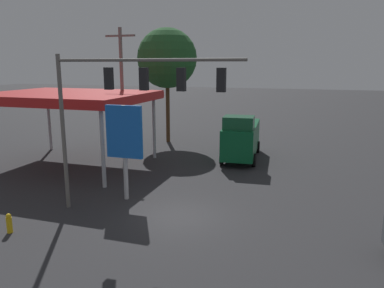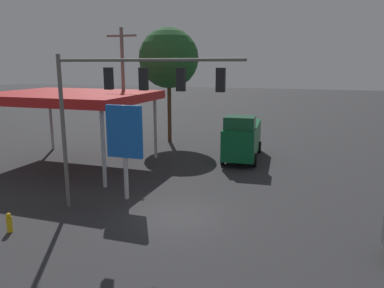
# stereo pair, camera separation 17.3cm
# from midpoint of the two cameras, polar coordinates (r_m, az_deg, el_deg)

# --- Properties ---
(ground_plane) EXTENTS (200.00, 200.00, 0.00)m
(ground_plane) POSITION_cam_midpoint_polar(r_m,az_deg,el_deg) (18.37, -1.74, -10.96)
(ground_plane) COLOR #2D2D30
(traffic_signal_assembly) EXTENTS (9.11, 0.43, 7.66)m
(traffic_signal_assembly) POSITION_cam_midpoint_polar(r_m,az_deg,el_deg) (17.37, -9.62, 7.55)
(traffic_signal_assembly) COLOR slate
(traffic_signal_assembly) RESTS_ON ground
(utility_pole) EXTENTS (2.40, 0.26, 9.84)m
(utility_pole) POSITION_cam_midpoint_polar(r_m,az_deg,el_deg) (29.11, -10.22, 7.97)
(utility_pole) COLOR slate
(utility_pole) RESTS_ON ground
(gas_station_canopy) EXTENTS (10.87, 8.72, 5.24)m
(gas_station_canopy) POSITION_cam_midpoint_polar(r_m,az_deg,el_deg) (27.86, -17.91, 6.77)
(gas_station_canopy) COLOR red
(gas_station_canopy) RESTS_ON ground
(price_sign) EXTENTS (2.01, 0.27, 5.10)m
(price_sign) POSITION_cam_midpoint_polar(r_m,az_deg,el_deg) (20.01, -10.00, 1.30)
(price_sign) COLOR #B7B7BC
(price_sign) RESTS_ON ground
(delivery_truck) EXTENTS (2.97, 6.96, 3.58)m
(delivery_truck) POSITION_cam_midpoint_polar(r_m,az_deg,el_deg) (28.88, 7.86, 0.99)
(delivery_truck) COLOR #0C592D
(delivery_truck) RESTS_ON ground
(street_tree) EXTENTS (5.41, 5.41, 10.43)m
(street_tree) POSITION_cam_midpoint_polar(r_m,az_deg,el_deg) (34.82, -3.42, 12.89)
(street_tree) COLOR #4C331E
(street_tree) RESTS_ON ground
(fire_hydrant) EXTENTS (0.24, 0.24, 0.88)m
(fire_hydrant) POSITION_cam_midpoint_polar(r_m,az_deg,el_deg) (18.40, -25.84, -10.71)
(fire_hydrant) COLOR gold
(fire_hydrant) RESTS_ON ground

